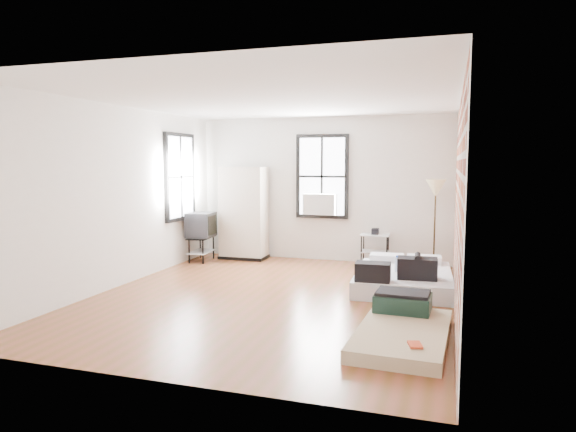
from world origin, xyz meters
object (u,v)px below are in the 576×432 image
(mattress_bare, at_px, (403,326))
(wardrobe, at_px, (244,213))
(mattress_main, at_px, (403,277))
(floor_lamp, at_px, (436,193))
(tv_stand, at_px, (201,227))
(side_table, at_px, (375,240))

(mattress_bare, height_order, wardrobe, wardrobe)
(mattress_main, xyz_separation_m, floor_lamp, (0.40, 1.54, 1.22))
(tv_stand, bearing_deg, wardrobe, 31.13)
(wardrobe, distance_m, side_table, 2.65)
(mattress_main, height_order, floor_lamp, floor_lamp)
(wardrobe, bearing_deg, mattress_bare, -47.98)
(mattress_bare, xyz_separation_m, wardrobe, (-3.47, 3.78, 0.80))
(mattress_main, relative_size, wardrobe, 1.09)
(floor_lamp, distance_m, tv_stand, 4.45)
(mattress_main, relative_size, floor_lamp, 1.23)
(side_table, height_order, tv_stand, tv_stand)
(mattress_main, height_order, side_table, side_table)
(wardrobe, relative_size, side_table, 2.63)
(wardrobe, bearing_deg, tv_stand, -144.23)
(wardrobe, bearing_deg, mattress_main, -25.66)
(mattress_main, height_order, wardrobe, wardrobe)
(wardrobe, xyz_separation_m, side_table, (2.62, 0.07, -0.44))
(side_table, distance_m, tv_stand, 3.36)
(mattress_bare, bearing_deg, side_table, 105.27)
(mattress_main, xyz_separation_m, side_table, (-0.66, 1.61, 0.30))
(mattress_bare, relative_size, tv_stand, 1.91)
(wardrobe, bearing_deg, side_table, 1.03)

